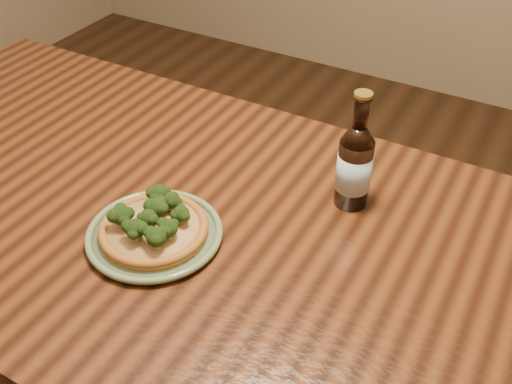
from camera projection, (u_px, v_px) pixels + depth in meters
The scene contains 4 objects.
table at pixel (142, 227), 1.31m from camera, with size 1.60×0.90×0.75m.
plate at pixel (155, 234), 1.14m from camera, with size 0.26×0.26×0.02m.
pizza at pixel (154, 226), 1.13m from camera, with size 0.21×0.21×0.06m.
beer_bottle at pixel (355, 165), 1.18m from camera, with size 0.07×0.07×0.25m.
Camera 1 is at (0.70, -0.63, 1.54)m, focal length 42.00 mm.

